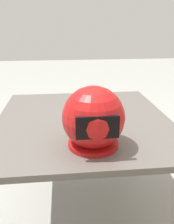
# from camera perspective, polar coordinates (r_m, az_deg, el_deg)

# --- Properties ---
(ground_plane) EXTENTS (14.00, 14.00, 0.00)m
(ground_plane) POSITION_cam_1_polar(r_m,az_deg,el_deg) (1.79, -0.71, -22.85)
(ground_plane) COLOR #9E9E99
(dining_table) EXTENTS (1.00, 1.07, 0.70)m
(dining_table) POSITION_cam_1_polar(r_m,az_deg,el_deg) (1.43, -0.81, -4.37)
(dining_table) COLOR #5B5651
(dining_table) RESTS_ON ground
(pizza_plate) EXTENTS (0.34, 0.34, 0.01)m
(pizza_plate) POSITION_cam_1_polar(r_m,az_deg,el_deg) (1.50, 0.78, 0.23)
(pizza_plate) COLOR white
(pizza_plate) RESTS_ON dining_table
(pizza) EXTENTS (0.28, 0.28, 0.05)m
(pizza) POSITION_cam_1_polar(r_m,az_deg,el_deg) (1.50, 0.73, 0.92)
(pizza) COLOR tan
(pizza) RESTS_ON pizza_plate
(motorcycle_helmet) EXTENTS (0.28, 0.28, 0.28)m
(motorcycle_helmet) POSITION_cam_1_polar(r_m,az_deg,el_deg) (1.05, 1.54, -1.59)
(motorcycle_helmet) COLOR #B21414
(motorcycle_helmet) RESTS_ON dining_table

